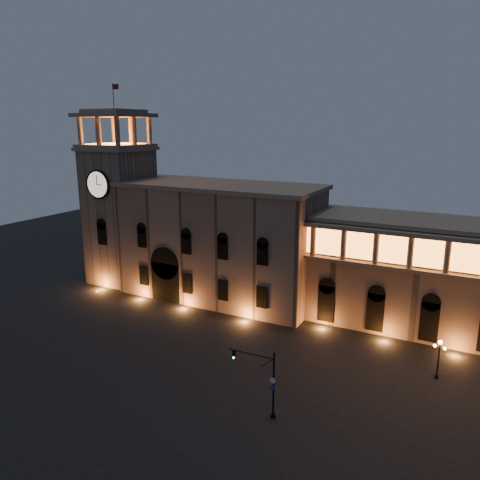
{
  "coord_description": "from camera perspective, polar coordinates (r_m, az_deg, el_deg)",
  "views": [
    {
      "loc": [
        32.79,
        -37.82,
        26.07
      ],
      "look_at": [
        4.65,
        16.0,
        11.04
      ],
      "focal_mm": 35.0,
      "sensor_mm": 36.0,
      "label": 1
    }
  ],
  "objects": [
    {
      "name": "traffic_light",
      "position": [
        44.33,
        3.11,
        -16.86
      ],
      "size": [
        4.74,
        0.57,
        6.49
      ],
      "rotation": [
        0.0,
        0.0,
        0.03
      ],
      "color": "black",
      "rests_on": "ground"
    },
    {
      "name": "ground",
      "position": [
        56.43,
        -12.16,
        -13.95
      ],
      "size": [
        160.0,
        160.0,
        0.0
      ],
      "primitive_type": "plane",
      "color": "black",
      "rests_on": "ground"
    },
    {
      "name": "clock_tower",
      "position": [
        80.5,
        -14.4,
        3.76
      ],
      "size": [
        9.8,
        9.8,
        32.4
      ],
      "color": "#795F4F",
      "rests_on": "ground"
    },
    {
      "name": "government_building",
      "position": [
        71.3,
        -2.58,
        -0.15
      ],
      "size": [
        30.8,
        12.8,
        17.6
      ],
      "color": "#795F4F",
      "rests_on": "ground"
    },
    {
      "name": "street_lamp_near",
      "position": [
        54.46,
        23.08,
        -12.84
      ],
      "size": [
        1.48,
        0.53,
        4.33
      ],
      "rotation": [
        0.0,
        0.0,
        -0.21
      ],
      "color": "black",
      "rests_on": "ground"
    },
    {
      "name": "colonnade_wing",
      "position": [
        64.52,
        25.71,
        -4.41
      ],
      "size": [
        40.6,
        11.5,
        14.5
      ],
      "color": "brown",
      "rests_on": "ground"
    }
  ]
}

